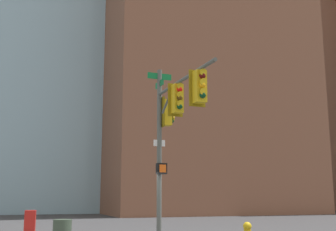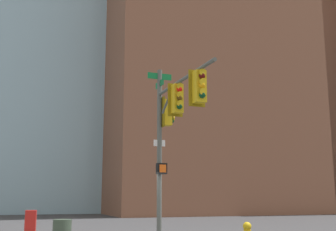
# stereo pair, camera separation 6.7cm
# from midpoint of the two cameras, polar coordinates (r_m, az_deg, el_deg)

# --- Properties ---
(signal_pole_assembly) EXTENTS (1.08, 5.06, 6.46)m
(signal_pole_assembly) POSITION_cam_midpoint_polar(r_m,az_deg,el_deg) (15.18, 0.60, -0.02)
(signal_pole_assembly) COLOR #4C514C
(signal_pole_assembly) RESTS_ON ground_plane
(newspaper_box) EXTENTS (0.49, 0.60, 1.05)m
(newspaper_box) POSITION_cam_midpoint_polar(r_m,az_deg,el_deg) (19.71, -17.91, -13.38)
(newspaper_box) COLOR red
(newspaper_box) RESTS_ON ground_plane
(building_brick_farside) EXTENTS (17.94, 14.89, 49.73)m
(building_brick_farside) POSITION_cam_midpoint_polar(r_m,az_deg,el_deg) (68.98, 20.39, 9.75)
(building_brick_farside) COLOR #845B47
(building_brick_farside) RESTS_ON ground_plane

